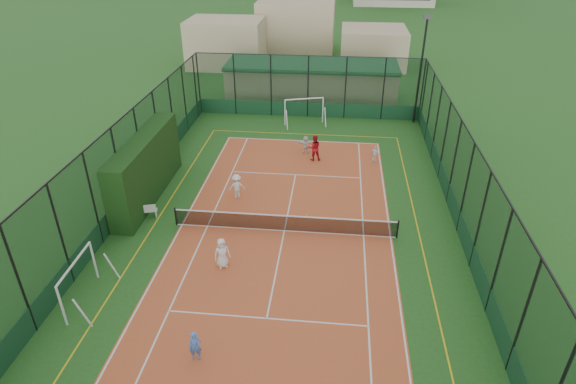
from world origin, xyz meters
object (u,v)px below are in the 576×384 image
(coach, at_px, (314,148))
(futsal_goal_near, at_px, (79,282))
(child_near_mid, at_px, (195,346))
(child_near_left, at_px, (222,253))
(floodlight_ne, at_px, (420,71))
(child_far_back, at_px, (306,144))
(clubhouse, at_px, (312,80))
(child_far_right, at_px, (375,154))
(white_bench, at_px, (143,211))
(futsal_goal_far, at_px, (304,111))
(child_far_left, at_px, (237,186))

(coach, bearing_deg, futsal_goal_near, 46.15)
(futsal_goal_near, distance_m, child_near_mid, 6.25)
(futsal_goal_near, relative_size, child_near_left, 2.00)
(floodlight_ne, height_order, child_far_back, floodlight_ne)
(clubhouse, relative_size, child_far_right, 13.19)
(child_near_mid, bearing_deg, white_bench, 104.03)
(clubhouse, relative_size, child_far_back, 12.27)
(clubhouse, relative_size, child_near_mid, 12.02)
(floodlight_ne, relative_size, child_near_left, 5.42)
(child_near_mid, bearing_deg, child_far_back, 64.95)
(futsal_goal_near, bearing_deg, child_far_right, -42.63)
(floodlight_ne, distance_m, futsal_goal_far, 9.38)
(child_far_left, bearing_deg, child_far_right, -163.27)
(child_near_mid, distance_m, child_far_back, 18.73)
(child_near_left, height_order, child_far_left, child_near_left)
(child_far_right, height_order, child_far_back, child_far_back)
(floodlight_ne, xyz_separation_m, child_far_right, (-3.51, -7.77, -3.54))
(child_near_left, distance_m, child_far_back, 13.41)
(child_far_left, bearing_deg, futsal_goal_near, 44.67)
(floodlight_ne, height_order, clubhouse, floodlight_ne)
(floodlight_ne, distance_m, child_far_right, 9.23)
(floodlight_ne, xyz_separation_m, white_bench, (-16.40, -16.09, -3.69))
(futsal_goal_far, height_order, child_near_mid, futsal_goal_far)
(white_bench, relative_size, child_near_left, 1.01)
(clubhouse, distance_m, coach, 13.32)
(child_near_mid, xyz_separation_m, child_far_left, (-0.85, 11.87, 0.11))
(child_near_left, xyz_separation_m, child_far_right, (7.62, 12.07, -0.18))
(white_bench, xyz_separation_m, child_near_left, (5.27, -3.75, 0.34))
(clubhouse, relative_size, futsal_goal_near, 5.00)
(floodlight_ne, xyz_separation_m, child_near_mid, (-10.89, -25.30, -3.48))
(child_near_left, distance_m, child_far_right, 14.27)
(clubhouse, distance_m, child_far_right, 14.15)
(futsal_goal_far, bearing_deg, coach, -96.54)
(child_near_mid, distance_m, child_far_right, 19.01)
(futsal_goal_far, xyz_separation_m, child_far_right, (5.25, -6.55, -0.44))
(floodlight_ne, bearing_deg, white_bench, -135.54)
(child_far_right, bearing_deg, futsal_goal_far, -19.80)
(floodlight_ne, bearing_deg, coach, -133.90)
(floodlight_ne, height_order, child_far_left, floodlight_ne)
(coach, bearing_deg, floodlight_ne, -146.51)
(white_bench, height_order, child_near_left, child_near_left)
(child_near_left, bearing_deg, child_far_right, 30.96)
(futsal_goal_near, relative_size, child_far_back, 2.45)
(child_far_back, distance_m, coach, 1.32)
(floodlight_ne, distance_m, child_far_left, 18.15)
(child_far_back, bearing_deg, coach, 122.71)
(futsal_goal_far, bearing_deg, child_far_right, -68.08)
(clubhouse, xyz_separation_m, white_bench, (-7.80, -21.49, -1.14))
(white_bench, bearing_deg, clubhouse, 52.71)
(white_bench, bearing_deg, child_far_back, 31.47)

